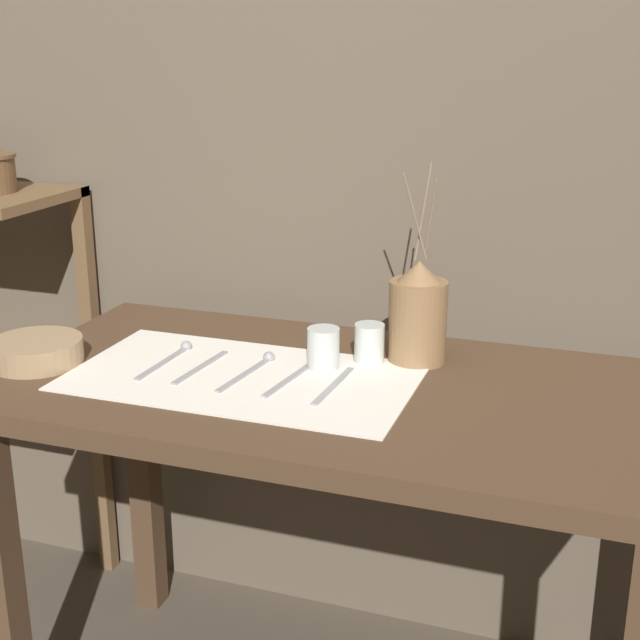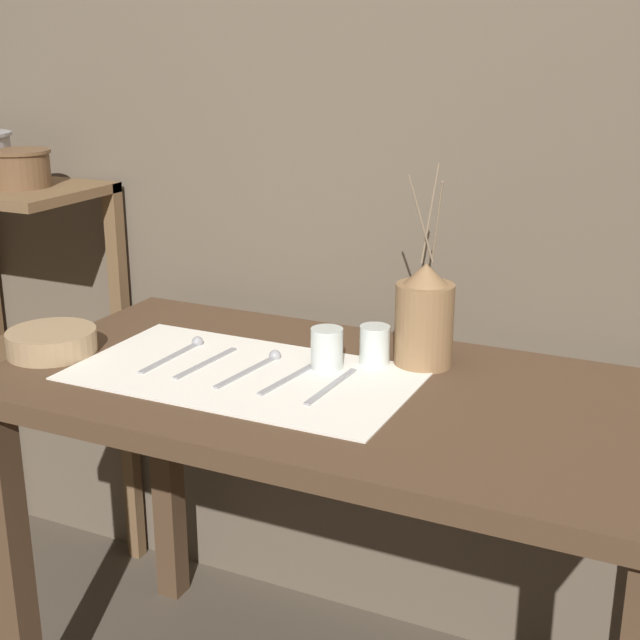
% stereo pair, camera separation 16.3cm
% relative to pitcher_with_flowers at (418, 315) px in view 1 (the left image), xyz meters
% --- Properties ---
extents(stone_wall_back, '(7.00, 0.06, 2.40)m').
position_rel_pitcher_with_flowers_xyz_m(stone_wall_back, '(-0.11, 0.27, 0.32)').
color(stone_wall_back, brown).
rests_on(stone_wall_back, ground_plane).
extents(wooden_table, '(1.30, 0.66, 0.79)m').
position_rel_pitcher_with_flowers_xyz_m(wooden_table, '(-0.11, -0.17, -0.21)').
color(wooden_table, '#4C3523').
rests_on(wooden_table, ground_plane).
extents(linen_cloth, '(0.65, 0.36, 0.00)m').
position_rel_pitcher_with_flowers_xyz_m(linen_cloth, '(-0.29, -0.20, -0.09)').
color(linen_cloth, white).
rests_on(linen_cloth, wooden_table).
extents(pitcher_with_flowers, '(0.11, 0.11, 0.39)m').
position_rel_pitcher_with_flowers_xyz_m(pitcher_with_flowers, '(0.00, 0.00, 0.00)').
color(pitcher_with_flowers, olive).
rests_on(pitcher_with_flowers, wooden_table).
extents(wooden_bowl, '(0.18, 0.18, 0.05)m').
position_rel_pitcher_with_flowers_xyz_m(wooden_bowl, '(-0.70, -0.26, -0.07)').
color(wooden_bowl, '#9E7F5B').
rests_on(wooden_bowl, wooden_table).
extents(glass_tumbler_near, '(0.06, 0.06, 0.08)m').
position_rel_pitcher_with_flowers_xyz_m(glass_tumbler_near, '(-0.16, -0.10, -0.05)').
color(glass_tumbler_near, silver).
rests_on(glass_tumbler_near, wooden_table).
extents(glass_tumbler_far, '(0.06, 0.06, 0.08)m').
position_rel_pitcher_with_flowers_xyz_m(glass_tumbler_far, '(-0.09, -0.04, -0.05)').
color(glass_tumbler_far, silver).
rests_on(glass_tumbler_far, wooden_table).
extents(spoon_outer, '(0.02, 0.20, 0.02)m').
position_rel_pitcher_with_flowers_xyz_m(spoon_outer, '(-0.46, -0.13, -0.09)').
color(spoon_outer, '#939399').
rests_on(spoon_outer, wooden_table).
extents(fork_inner, '(0.03, 0.19, 0.00)m').
position_rel_pitcher_with_flowers_xyz_m(fork_inner, '(-0.38, -0.19, -0.09)').
color(fork_inner, '#939399').
rests_on(fork_inner, wooden_table).
extents(spoon_inner, '(0.04, 0.20, 0.02)m').
position_rel_pitcher_with_flowers_xyz_m(spoon_inner, '(-0.28, -0.14, -0.09)').
color(spoon_inner, '#939399').
rests_on(spoon_inner, wooden_table).
extents(knife_center, '(0.04, 0.19, 0.00)m').
position_rel_pitcher_with_flowers_xyz_m(knife_center, '(-0.20, -0.19, -0.09)').
color(knife_center, '#939399').
rests_on(knife_center, wooden_table).
extents(fork_outer, '(0.02, 0.19, 0.00)m').
position_rel_pitcher_with_flowers_xyz_m(fork_outer, '(-0.11, -0.19, -0.09)').
color(fork_outer, '#939399').
rests_on(fork_outer, wooden_table).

